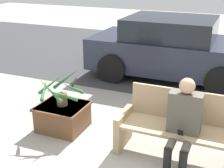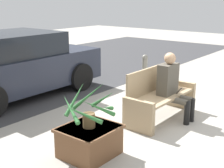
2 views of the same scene
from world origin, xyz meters
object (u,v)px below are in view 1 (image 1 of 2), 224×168
at_px(bench, 176,128).
at_px(planter_box, 63,116).
at_px(parked_car, 172,48).
at_px(person_seated, 183,119).
at_px(potted_plant, 60,90).

xyz_separation_m(bench, planter_box, (-1.86, 0.02, -0.18)).
relative_size(planter_box, parked_car, 0.20).
bearing_deg(person_seated, planter_box, 173.78).
xyz_separation_m(person_seated, potted_plant, (-1.98, 0.20, 0.02)).
distance_m(planter_box, parked_car, 3.43).
bearing_deg(potted_plant, parked_car, 71.93).
relative_size(bench, person_seated, 1.33).
bearing_deg(parked_car, potted_plant, -108.07).
height_order(person_seated, potted_plant, person_seated).
bearing_deg(planter_box, potted_plant, -111.45).
height_order(bench, person_seated, person_seated).
distance_m(bench, person_seated, 0.34).
bearing_deg(parked_car, bench, -76.06).
height_order(planter_box, parked_car, parked_car).
bearing_deg(bench, parked_car, 103.94).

